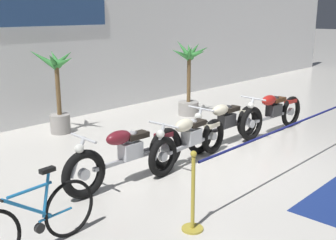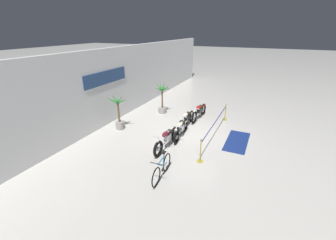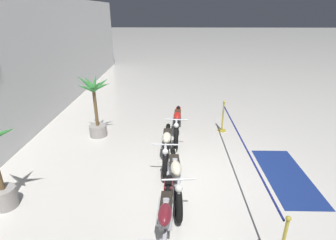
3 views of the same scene
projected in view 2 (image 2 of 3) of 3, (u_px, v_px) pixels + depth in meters
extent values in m
plane|color=silver|center=(195.00, 133.00, 11.95)|extent=(120.00, 120.00, 0.00)
cube|color=white|center=(113.00, 85.00, 13.13)|extent=(28.00, 0.25, 4.20)
cube|color=navy|center=(106.00, 77.00, 12.22)|extent=(3.40, 0.04, 0.70)
torus|color=black|center=(158.00, 149.00, 9.65)|extent=(0.75, 0.16, 0.75)
torus|color=black|center=(175.00, 134.00, 11.03)|extent=(0.75, 0.16, 0.75)
cylinder|color=silver|center=(158.00, 149.00, 9.65)|extent=(0.17, 0.09, 0.17)
cylinder|color=silver|center=(175.00, 134.00, 11.03)|extent=(0.17, 0.09, 0.17)
cylinder|color=silver|center=(157.00, 144.00, 9.46)|extent=(0.31, 0.07, 0.59)
cube|color=silver|center=(168.00, 137.00, 10.32)|extent=(0.37, 0.23, 0.26)
cylinder|color=silver|center=(167.00, 134.00, 10.21)|extent=(0.18, 0.12, 0.24)
cylinder|color=silver|center=(168.00, 133.00, 10.28)|extent=(0.18, 0.12, 0.24)
cylinder|color=silver|center=(168.00, 137.00, 10.68)|extent=(0.70, 0.10, 0.07)
cube|color=#ADAFB5|center=(167.00, 140.00, 10.33)|extent=(1.34, 0.11, 0.06)
ellipsoid|color=maroon|center=(165.00, 134.00, 10.03)|extent=(0.47, 0.24, 0.22)
cube|color=black|center=(169.00, 132.00, 10.34)|extent=(0.41, 0.22, 0.09)
cube|color=maroon|center=(174.00, 129.00, 10.89)|extent=(0.33, 0.17, 0.08)
cylinder|color=silver|center=(158.00, 137.00, 9.45)|extent=(0.06, 0.62, 0.04)
sphere|color=silver|center=(157.00, 141.00, 9.44)|extent=(0.14, 0.14, 0.14)
torus|color=black|center=(176.00, 137.00, 10.75)|extent=(0.69, 0.17, 0.68)
torus|color=black|center=(185.00, 125.00, 12.06)|extent=(0.69, 0.17, 0.68)
cylinder|color=silver|center=(176.00, 137.00, 10.75)|extent=(0.16, 0.09, 0.16)
cylinder|color=silver|center=(185.00, 125.00, 12.06)|extent=(0.16, 0.09, 0.16)
cylinder|color=silver|center=(176.00, 133.00, 10.56)|extent=(0.31, 0.08, 0.59)
cube|color=silver|center=(181.00, 128.00, 11.39)|extent=(0.37, 0.25, 0.26)
cylinder|color=silver|center=(181.00, 124.00, 11.28)|extent=(0.19, 0.12, 0.24)
cylinder|color=silver|center=(182.00, 124.00, 11.35)|extent=(0.19, 0.12, 0.24)
cylinder|color=silver|center=(180.00, 128.00, 11.75)|extent=(0.70, 0.12, 0.07)
cube|color=#ADAFB5|center=(181.00, 131.00, 11.40)|extent=(1.22, 0.15, 0.06)
ellipsoid|color=beige|center=(180.00, 125.00, 11.09)|extent=(0.47, 0.25, 0.22)
cube|color=black|center=(182.00, 123.00, 11.42)|extent=(0.41, 0.23, 0.09)
cube|color=beige|center=(185.00, 122.00, 11.93)|extent=(0.33, 0.18, 0.08)
cylinder|color=silver|center=(177.00, 127.00, 10.55)|extent=(0.08, 0.62, 0.04)
sphere|color=silver|center=(176.00, 130.00, 10.54)|extent=(0.14, 0.14, 0.14)
torus|color=black|center=(181.00, 126.00, 11.96)|extent=(0.69, 0.14, 0.69)
torus|color=black|center=(191.00, 116.00, 13.31)|extent=(0.69, 0.14, 0.69)
cylinder|color=silver|center=(181.00, 126.00, 11.96)|extent=(0.16, 0.08, 0.16)
cylinder|color=silver|center=(191.00, 116.00, 13.31)|extent=(0.16, 0.08, 0.16)
cylinder|color=silver|center=(180.00, 122.00, 11.78)|extent=(0.30, 0.06, 0.59)
cube|color=#2D2D30|center=(187.00, 118.00, 12.62)|extent=(0.36, 0.23, 0.26)
cylinder|color=#2D2D30|center=(187.00, 115.00, 12.51)|extent=(0.18, 0.11, 0.24)
cylinder|color=#2D2D30|center=(187.00, 114.00, 12.58)|extent=(0.18, 0.11, 0.24)
cylinder|color=silver|center=(186.00, 118.00, 12.98)|extent=(0.70, 0.08, 0.07)
cube|color=black|center=(187.00, 120.00, 12.63)|extent=(1.30, 0.08, 0.06)
ellipsoid|color=beige|center=(186.00, 115.00, 12.33)|extent=(0.46, 0.23, 0.22)
cube|color=black|center=(188.00, 114.00, 12.64)|extent=(0.40, 0.21, 0.09)
cube|color=beige|center=(191.00, 113.00, 13.18)|extent=(0.32, 0.17, 0.08)
cylinder|color=silver|center=(181.00, 116.00, 11.77)|extent=(0.05, 0.62, 0.04)
sphere|color=silver|center=(181.00, 119.00, 11.76)|extent=(0.14, 0.14, 0.14)
torus|color=black|center=(194.00, 117.00, 13.04)|extent=(0.74, 0.15, 0.74)
torus|color=black|center=(203.00, 109.00, 14.36)|extent=(0.74, 0.15, 0.74)
cylinder|color=silver|center=(194.00, 117.00, 13.04)|extent=(0.18, 0.09, 0.18)
cylinder|color=silver|center=(203.00, 109.00, 14.36)|extent=(0.18, 0.09, 0.18)
cylinder|color=silver|center=(194.00, 113.00, 12.86)|extent=(0.31, 0.07, 0.59)
cube|color=#2D2D30|center=(199.00, 110.00, 13.68)|extent=(0.37, 0.24, 0.26)
cylinder|color=#2D2D30|center=(199.00, 108.00, 13.57)|extent=(0.18, 0.12, 0.24)
cylinder|color=#2D2D30|center=(200.00, 107.00, 13.64)|extent=(0.18, 0.12, 0.24)
cylinder|color=silver|center=(199.00, 111.00, 14.04)|extent=(0.70, 0.11, 0.07)
cube|color=#ADAFB5|center=(199.00, 113.00, 13.70)|extent=(1.29, 0.13, 0.06)
ellipsoid|color=#B21E19|center=(198.00, 108.00, 13.40)|extent=(0.47, 0.24, 0.22)
cube|color=#4C2D19|center=(200.00, 106.00, 13.71)|extent=(0.41, 0.22, 0.09)
cube|color=#B21E19|center=(203.00, 106.00, 14.22)|extent=(0.33, 0.18, 0.08)
cylinder|color=silver|center=(195.00, 108.00, 12.85)|extent=(0.07, 0.62, 0.04)
sphere|color=silver|center=(194.00, 111.00, 12.84)|extent=(0.14, 0.14, 0.14)
torus|color=black|center=(156.00, 177.00, 7.83)|extent=(0.72, 0.09, 0.72)
torus|color=black|center=(167.00, 162.00, 8.71)|extent=(0.72, 0.09, 0.72)
cylinder|color=#1E75B7|center=(161.00, 165.00, 8.14)|extent=(0.60, 0.08, 0.43)
cylinder|color=#1E75B7|center=(162.00, 160.00, 8.11)|extent=(0.55, 0.07, 0.04)
cylinder|color=#1E75B7|center=(164.00, 160.00, 8.33)|extent=(0.15, 0.05, 0.55)
cube|color=black|center=(164.00, 153.00, 8.25)|extent=(0.18, 0.09, 0.05)
cylinder|color=#1E75B7|center=(165.00, 165.00, 8.53)|extent=(0.46, 0.06, 0.03)
cylinder|color=black|center=(157.00, 164.00, 7.68)|extent=(0.06, 0.48, 0.03)
cylinder|color=black|center=(163.00, 170.00, 8.37)|extent=(0.12, 0.06, 0.12)
cylinder|color=gray|center=(162.00, 110.00, 14.78)|extent=(0.54, 0.54, 0.36)
cylinder|color=brown|center=(162.00, 99.00, 14.49)|extent=(0.10, 0.10, 1.19)
cone|color=#337F38|center=(163.00, 87.00, 14.36)|extent=(0.52, 0.16, 0.46)
cone|color=#337F38|center=(161.00, 87.00, 14.45)|extent=(0.55, 0.53, 0.50)
cone|color=#337F38|center=(159.00, 87.00, 14.31)|extent=(0.23, 0.60, 0.54)
cone|color=#337F38|center=(159.00, 89.00, 14.20)|extent=(0.39, 0.52, 0.40)
cone|color=#337F38|center=(161.00, 89.00, 14.05)|extent=(0.54, 0.19, 0.31)
cone|color=#337F38|center=(163.00, 89.00, 14.05)|extent=(0.43, 0.44, 0.47)
cone|color=#337F38|center=(166.00, 89.00, 14.15)|extent=(0.17, 0.58, 0.33)
cone|color=#337F38|center=(166.00, 88.00, 14.27)|extent=(0.44, 0.54, 0.47)
cylinder|color=gray|center=(120.00, 125.00, 12.38)|extent=(0.45, 0.45, 0.43)
cylinder|color=brown|center=(119.00, 112.00, 12.08)|extent=(0.10, 0.10, 1.12)
cone|color=#337F38|center=(120.00, 99.00, 11.95)|extent=(0.49, 0.24, 0.42)
cone|color=#337F38|center=(115.00, 99.00, 11.98)|extent=(0.34, 0.57, 0.48)
cone|color=#337F38|center=(112.00, 100.00, 11.74)|extent=(0.53, 0.62, 0.54)
cone|color=#337F38|center=(117.00, 101.00, 11.67)|extent=(0.46, 0.37, 0.44)
cone|color=#337F38|center=(122.00, 101.00, 11.78)|extent=(0.24, 0.60, 0.38)
cylinder|color=gold|center=(200.00, 161.00, 9.41)|extent=(0.28, 0.28, 0.03)
cylinder|color=gold|center=(201.00, 151.00, 9.22)|extent=(0.05, 0.05, 0.95)
sphere|color=gold|center=(201.00, 140.00, 9.03)|extent=(0.08, 0.08, 0.08)
cylinder|color=navy|center=(216.00, 121.00, 11.21)|extent=(4.87, 0.04, 0.04)
cylinder|color=gold|center=(225.00, 120.00, 13.67)|extent=(0.28, 0.28, 0.03)
cylinder|color=gold|center=(225.00, 112.00, 13.49)|extent=(0.05, 0.05, 0.95)
sphere|color=gold|center=(226.00, 104.00, 13.29)|extent=(0.08, 0.08, 0.08)
cube|color=navy|center=(237.00, 141.00, 11.09)|extent=(2.45, 1.02, 0.01)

